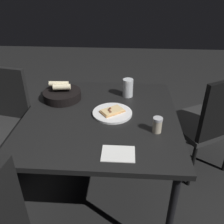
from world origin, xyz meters
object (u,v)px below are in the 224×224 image
dining_table (101,123)px  pepper_shaker (157,126)px  pizza_plate (112,113)px  beer_glass (128,89)px  chair_near (209,120)px  bread_basket (62,94)px

dining_table → pepper_shaker: size_ratio=11.08×
dining_table → pizza_plate: size_ratio=4.02×
beer_glass → pepper_shaker: bearing=111.0°
pizza_plate → pepper_shaker: bearing=146.0°
beer_glass → chair_near: 0.68m
pepper_shaker → dining_table: bearing=-26.6°
dining_table → pizza_plate: pizza_plate is taller
bread_basket → pepper_shaker: 0.70m
pepper_shaker → chair_near: 0.73m
bread_basket → dining_table: bearing=146.4°
chair_near → bread_basket: bearing=7.9°
beer_glass → dining_table: bearing=58.6°
bread_basket → chair_near: chair_near is taller
pizza_plate → pepper_shaker: pepper_shaker is taller
dining_table → beer_glass: bearing=-121.4°
pepper_shaker → bread_basket: bearing=-30.0°
bread_basket → chair_near: (-1.06, -0.15, -0.26)m
bread_basket → beer_glass: (-0.44, -0.07, 0.02)m
dining_table → chair_near: (-0.78, -0.34, -0.16)m
dining_table → bread_basket: size_ratio=3.84×
dining_table → bread_basket: bread_basket is taller
chair_near → beer_glass: bearing=6.9°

